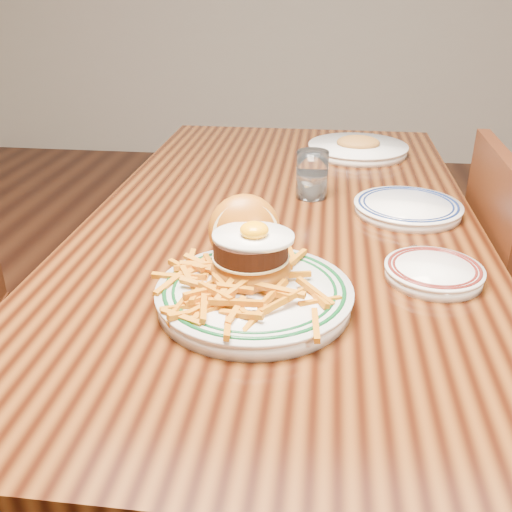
# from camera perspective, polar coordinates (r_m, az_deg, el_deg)

# --- Properties ---
(floor) EXTENTS (6.00, 6.00, 0.00)m
(floor) POSITION_cam_1_polar(r_m,az_deg,el_deg) (1.70, 2.15, -19.90)
(floor) COLOR black
(floor) RESTS_ON ground
(table) EXTENTS (0.85, 1.60, 0.75)m
(table) POSITION_cam_1_polar(r_m,az_deg,el_deg) (1.31, 2.63, 0.60)
(table) COLOR black
(table) RESTS_ON floor
(main_plate) EXTENTS (0.32, 0.34, 0.15)m
(main_plate) POSITION_cam_1_polar(r_m,az_deg,el_deg) (0.92, -0.35, -2.04)
(main_plate) COLOR white
(main_plate) RESTS_ON table
(side_plate) EXTENTS (0.17, 0.18, 0.03)m
(side_plate) POSITION_cam_1_polar(r_m,az_deg,el_deg) (1.04, 17.36, -1.45)
(side_plate) COLOR white
(side_plate) RESTS_ON table
(rear_plate) EXTENTS (0.24, 0.24, 0.03)m
(rear_plate) POSITION_cam_1_polar(r_m,az_deg,el_deg) (1.32, 14.93, 4.75)
(rear_plate) COLOR white
(rear_plate) RESTS_ON table
(water_glass) EXTENTS (0.07, 0.07, 0.11)m
(water_glass) POSITION_cam_1_polar(r_m,az_deg,el_deg) (1.37, 5.61, 7.84)
(water_glass) COLOR white
(water_glass) RESTS_ON table
(far_plate) EXTENTS (0.29, 0.29, 0.05)m
(far_plate) POSITION_cam_1_polar(r_m,az_deg,el_deg) (1.75, 10.14, 10.59)
(far_plate) COLOR white
(far_plate) RESTS_ON table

